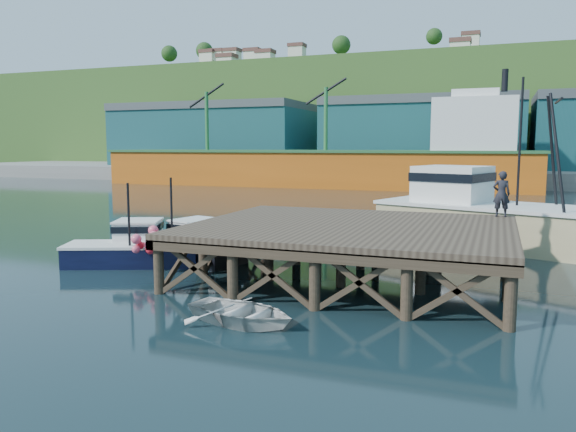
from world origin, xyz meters
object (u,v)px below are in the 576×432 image
at_px(trawler, 498,213).
at_px(dockworker, 501,194).
at_px(boat_black, 186,244).
at_px(dinghy, 242,312).
at_px(boat_navy, 135,247).

xyz_separation_m(trawler, dockworker, (0.07, -4.79, 1.36)).
relative_size(boat_black, dockworker, 3.30).
distance_m(dinghy, dockworker, 13.43).
height_order(boat_black, dinghy, boat_black).
xyz_separation_m(boat_navy, boat_black, (1.52, 1.79, -0.03)).
distance_m(boat_black, dinghy, 10.12).
bearing_deg(boat_navy, dockworker, -3.14).
bearing_deg(dinghy, trawler, -10.87).
bearing_deg(dockworker, trawler, -95.96).
bearing_deg(trawler, boat_navy, -126.25).
xyz_separation_m(boat_navy, dinghy, (7.98, -5.99, -0.37)).
distance_m(trawler, dinghy, 17.42).
relative_size(boat_black, trawler, 0.48).
distance_m(boat_navy, trawler, 17.92).
bearing_deg(dockworker, dinghy, 51.25).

